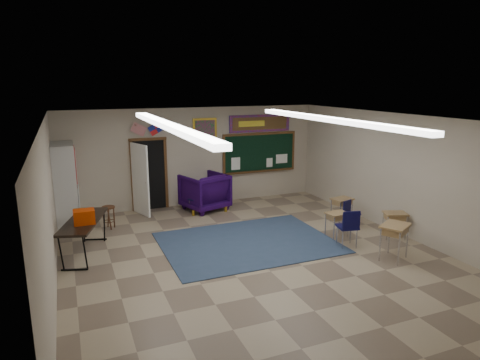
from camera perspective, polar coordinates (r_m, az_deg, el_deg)
name	(u,v)px	position (r m, az deg, el deg)	size (l,w,h in m)	color
floor	(254,256)	(9.55, 1.86, -10.16)	(9.00, 9.00, 0.00)	gray
back_wall	(194,157)	(13.21, -6.13, 3.09)	(8.00, 0.04, 3.00)	#B9AB96
front_wall	(412,279)	(5.52, 21.98, -12.09)	(8.00, 0.04, 3.00)	#B9AB96
left_wall	(49,212)	(8.32, -24.13, -3.89)	(0.04, 9.00, 3.00)	#B9AB96
right_wall	(402,175)	(11.28, 20.80, 0.61)	(0.04, 9.00, 3.00)	#B9AB96
ceiling	(255,119)	(8.82, 2.01, 8.08)	(8.00, 9.00, 0.04)	beige
area_rug	(248,242)	(10.30, 1.05, -8.32)	(4.00, 3.00, 0.02)	#2E3C58
fluorescent_strips	(255,122)	(8.82, 2.00, 7.70)	(3.86, 6.00, 0.10)	white
doorway	(147,176)	(12.82, -12.34, 0.54)	(1.10, 0.89, 2.16)	black
chalkboard	(260,154)	(13.94, 2.64, 3.52)	(2.55, 0.14, 1.30)	#563418
bulletin_board	(260,123)	(13.82, 2.67, 7.56)	(2.10, 0.05, 0.55)	red
framed_art_print	(205,129)	(13.16, -4.70, 6.82)	(0.75, 0.05, 0.65)	#AF8922
wall_clock	(176,130)	(12.92, -8.53, 6.61)	(0.32, 0.05, 0.32)	black
wall_flags	(147,127)	(12.70, -12.27, 6.94)	(1.16, 0.06, 0.70)	red
storage_cabinet	(66,185)	(12.14, -22.23, -0.63)	(0.59, 1.25, 2.20)	beige
wingback_armchair	(205,192)	(12.81, -4.74, -1.56)	(1.17, 1.20, 1.09)	#1C0537
student_chair_reading	(197,200)	(12.55, -5.82, -2.64)	(0.39, 0.39, 0.78)	#090833
student_chair_desk_a	(347,228)	(10.25, 14.11, -6.20)	(0.45, 0.45, 0.90)	#090833
student_chair_desk_b	(352,215)	(11.56, 14.69, -4.52)	(0.36, 0.36, 0.72)	#090833
student_desk_front_left	(337,223)	(10.82, 12.77, -5.67)	(0.56, 0.45, 0.63)	#986E46
student_desk_front_right	(342,209)	(12.01, 13.40, -3.74)	(0.62, 0.51, 0.66)	#986E46
student_desk_back_left	(394,240)	(9.82, 19.87, -7.53)	(0.81, 0.75, 0.79)	#986E46
student_desk_back_right	(394,224)	(11.15, 19.89, -5.52)	(0.65, 0.57, 0.65)	#986E46
folding_table	(84,236)	(10.10, -20.03, -7.00)	(1.20, 2.03, 1.10)	black
wooden_stool	(109,217)	(11.68, -17.08, -4.75)	(0.34, 0.34, 0.59)	#533019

